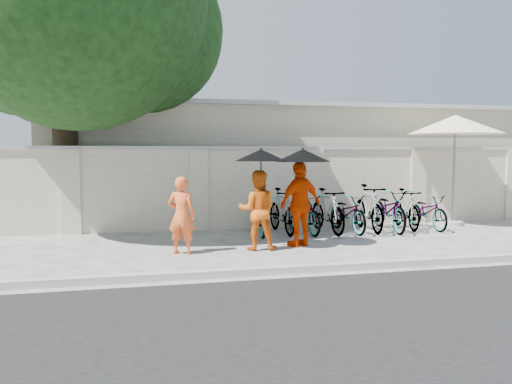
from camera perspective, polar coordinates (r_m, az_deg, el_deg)
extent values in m
plane|color=beige|center=(9.73, 1.42, -6.91)|extent=(80.00, 80.00, 0.00)
cube|color=#A09F9E|center=(8.12, 4.41, -8.83)|extent=(40.00, 0.16, 0.12)
cube|color=beige|center=(12.92, 2.23, 0.43)|extent=(20.00, 0.30, 2.00)
cube|color=beige|center=(16.81, 2.15, 3.46)|extent=(14.00, 6.00, 3.20)
cylinder|color=#352619|center=(13.27, -20.95, 5.43)|extent=(0.60, 0.60, 4.40)
sphere|color=#214C19|center=(13.70, -25.15, 15.80)|extent=(3.80, 3.80, 3.80)
sphere|color=#214C19|center=(13.17, -12.90, 17.48)|extent=(4.00, 4.00, 4.00)
imported|color=#FD5F27|center=(9.59, -8.50, -2.65)|extent=(0.64, 0.54, 1.48)
imported|color=#E05E10|center=(9.88, 0.17, -2.09)|extent=(0.88, 0.75, 1.58)
cylinder|color=black|center=(9.76, 0.57, 1.36)|extent=(0.02, 0.02, 0.98)
cone|color=black|center=(9.74, 0.57, 4.25)|extent=(1.01, 1.01, 0.23)
imported|color=#DC3300|center=(10.27, 5.08, -1.37)|extent=(1.11, 0.82, 1.75)
cylinder|color=black|center=(10.15, 5.35, 1.72)|extent=(0.02, 0.02, 0.88)
cone|color=black|center=(10.14, 5.37, 4.20)|extent=(1.12, 1.12, 0.26)
cylinder|color=#A09F9E|center=(14.19, 21.51, -3.34)|extent=(0.55, 0.55, 0.11)
cylinder|color=gray|center=(14.08, 21.66, 1.68)|extent=(0.06, 0.06, 2.60)
cone|color=#FFEFC0|center=(14.08, 21.82, 7.17)|extent=(2.56, 2.56, 0.50)
imported|color=gray|center=(11.75, 0.44, -2.61)|extent=(0.77, 1.82, 0.93)
imported|color=gray|center=(11.87, 2.98, -2.18)|extent=(0.61, 1.82, 1.08)
imported|color=gray|center=(12.00, 5.51, -2.46)|extent=(0.81, 1.84, 0.94)
imported|color=gray|center=(12.05, 8.16, -2.15)|extent=(0.65, 1.81, 1.06)
imported|color=gray|center=(12.29, 10.46, -2.35)|extent=(0.75, 1.83, 0.94)
imported|color=gray|center=(12.50, 12.73, -1.79)|extent=(0.70, 1.94, 1.14)
imported|color=gray|center=(12.71, 15.02, -1.97)|extent=(0.88, 2.04, 1.04)
imported|color=gray|center=(13.12, 16.74, -1.86)|extent=(0.69, 1.73, 1.01)
imported|color=gray|center=(13.30, 19.01, -2.10)|extent=(0.62, 1.70, 0.89)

